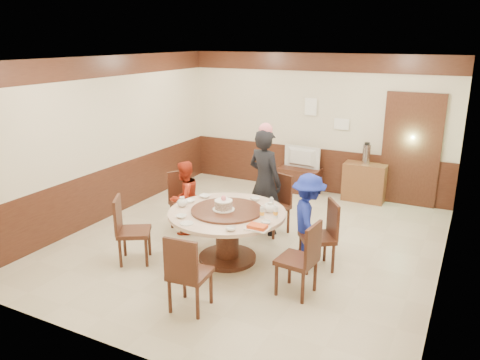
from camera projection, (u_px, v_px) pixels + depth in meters
The scene contains 32 objects.
room at pixel (252, 176), 7.07m from camera, with size 6.00×6.04×2.84m.
banquet_table at pixel (227, 225), 6.64m from camera, with size 1.66×1.66×0.78m.
chair_0 at pixel (318, 247), 6.47m from camera, with size 0.62×0.61×0.97m.
chair_1 at pixel (274, 215), 7.65m from camera, with size 0.56×0.57×0.97m.
chair_2 at pixel (185, 212), 7.80m from camera, with size 0.61×0.60×0.97m.
chair_3 at pixel (133, 241), 6.66m from camera, with size 0.61×0.60×0.97m.
chair_4 at pixel (190, 286), 5.48m from camera, with size 0.48×0.49×0.97m.
chair_5 at pixel (298, 272), 5.81m from camera, with size 0.49×0.48×0.97m.
person_standing at pixel (265, 182), 7.52m from camera, with size 0.63×0.41×1.73m, color black.
person_red at pixel (184, 198), 7.57m from camera, with size 0.59×0.46×1.21m, color #AE2D17.
person_blue at pixel (308, 219), 6.56m from camera, with size 0.84×0.48×1.30m, color #18279B.
birthday_cake at pixel (224, 205), 6.53m from camera, with size 0.31×0.31×0.21m.
teapot_left at pixel (182, 203), 6.74m from camera, with size 0.17×0.15×0.13m, color white.
teapot_right at pixel (270, 208), 6.52m from camera, with size 0.17×0.15×0.13m, color white.
bowl_0 at pixel (205, 196), 7.13m from camera, with size 0.16×0.16×0.04m, color white.
bowl_1 at pixel (231, 229), 5.91m from camera, with size 0.14×0.14×0.04m, color white.
bowl_2 at pixel (181, 216), 6.34m from camera, with size 0.14×0.14×0.03m, color white.
bowl_3 at pixel (266, 222), 6.12m from camera, with size 0.12×0.12×0.04m, color white.
bowl_4 at pixel (190, 201), 6.93m from camera, with size 0.15×0.15×0.04m, color white.
bowl_5 at pixel (255, 199), 7.01m from camera, with size 0.15×0.15×0.05m, color white.
saucer_near at pixel (187, 223), 6.13m from camera, with size 0.18×0.18×0.01m, color white.
saucer_far at pixel (271, 205), 6.80m from camera, with size 0.18×0.18×0.01m, color white.
shrimp_platter at pixel (257, 227), 5.94m from camera, with size 0.30×0.20×0.06m.
bottle_0 at pixel (262, 213), 6.30m from camera, with size 0.06×0.06×0.16m, color white.
bottle_1 at pixel (276, 212), 6.31m from camera, with size 0.06×0.06×0.16m, color white.
bottle_2 at pixel (271, 204), 6.63m from camera, with size 0.06×0.06×0.16m, color white.
tv_stand at pixel (300, 180), 9.73m from camera, with size 0.85×0.45×0.50m, color #3E1E13.
television at pixel (300, 158), 9.59m from camera, with size 0.78×0.10×0.45m, color gray.
side_cabinet at pixel (364, 182), 9.14m from camera, with size 0.80×0.40×0.75m, color brown.
thermos at pixel (366, 154), 8.98m from camera, with size 0.15×0.15×0.38m, color silver.
notice_left at pixel (311, 107), 9.42m from camera, with size 0.25×0.00×0.35m, color white.
notice_right at pixel (341, 124), 9.23m from camera, with size 0.30×0.00×0.22m, color white.
Camera 1 is at (2.93, -6.10, 3.10)m, focal length 35.00 mm.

